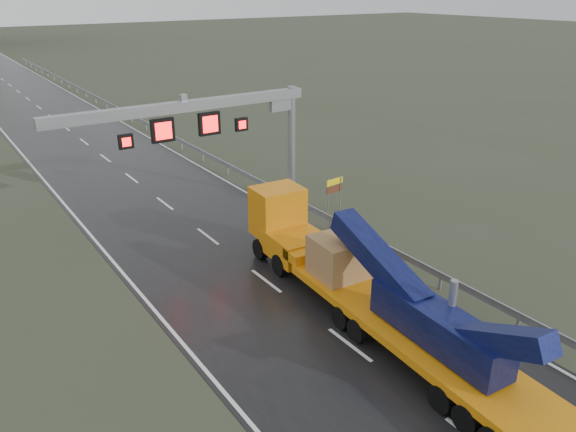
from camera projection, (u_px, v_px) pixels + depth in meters
ground at (428, 406)px, 18.33m from camera, size 400.00×400.00×0.00m
road at (84, 142)px, 48.94m from camera, size 11.00×200.00×0.02m
guardrail at (197, 149)px, 44.18m from camera, size 0.20×140.00×1.40m
sign_gantry at (220, 123)px, 31.04m from camera, size 14.90×1.20×7.42m
heavy_haul_truck at (355, 276)px, 23.10m from camera, size 3.74×18.16×4.24m
exit_sign_pair at (334, 189)px, 33.22m from camera, size 1.28×0.21×2.21m
striped_barrier at (274, 192)px, 35.47m from camera, size 0.74×0.45×1.20m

